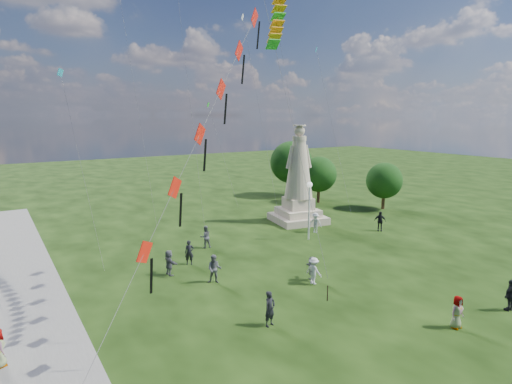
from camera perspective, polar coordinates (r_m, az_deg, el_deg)
statue at (r=40.74m, az=5.69°, el=0.80°), size 5.28×5.28×9.23m
lamppost at (r=34.91m, az=7.13°, el=-0.83°), size 0.45×0.45×4.82m
tree_row at (r=51.62m, az=8.00°, el=3.08°), size 8.43×16.19×6.93m
person_0 at (r=21.44m, az=1.86°, el=-15.29°), size 0.73×0.58×1.76m
person_1 at (r=26.53m, az=-5.56°, el=-10.18°), size 1.01×0.93×1.78m
person_2 at (r=26.52m, az=7.71°, el=-10.37°), size 0.81×1.17×1.65m
person_3 at (r=26.52m, az=30.82°, el=-11.73°), size 1.01×0.55×1.69m
person_4 at (r=23.36m, az=25.22°, el=-14.28°), size 0.79×0.49×1.61m
person_5 at (r=28.21m, az=-11.50°, el=-9.21°), size 0.79×1.58×1.66m
person_6 at (r=29.88m, az=-8.88°, el=-7.98°), size 0.73×0.62×1.69m
person_7 at (r=33.32m, az=-6.77°, el=-5.96°), size 0.90×0.62×1.75m
person_8 at (r=37.68m, az=7.93°, el=-4.07°), size 1.08×1.28×1.76m
person_9 at (r=39.39m, az=16.20°, el=-3.76°), size 1.11×1.10×1.77m
person_11 at (r=27.04m, az=7.45°, el=-10.09°), size 1.24×1.55×1.54m
red_kite_train at (r=20.32m, az=-6.24°, el=9.70°), size 12.87×9.35×16.06m
small_kites at (r=40.72m, az=-7.70°, el=16.59°), size 32.48×21.13×32.68m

